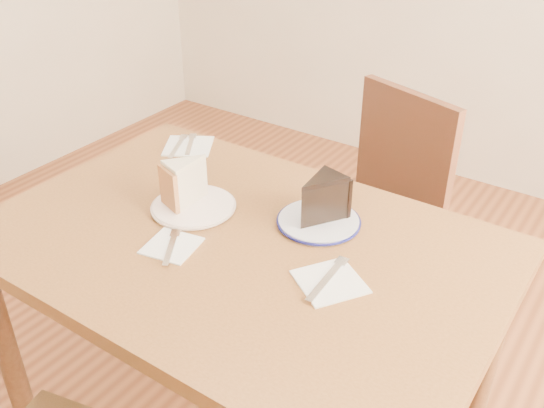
{
  "coord_description": "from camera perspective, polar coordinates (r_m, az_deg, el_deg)",
  "views": [
    {
      "loc": [
        0.72,
        -0.92,
        1.55
      ],
      "look_at": [
        0.02,
        0.11,
        0.8
      ],
      "focal_mm": 40.0,
      "sensor_mm": 36.0,
      "label": 1
    }
  ],
  "objects": [
    {
      "name": "napkin_navy",
      "position": [
        1.29,
        5.46,
        -7.29
      ],
      "size": [
        0.18,
        0.18,
        0.0
      ],
      "primitive_type": "cube",
      "rotation": [
        0.0,
        0.0,
        -0.58
      ],
      "color": "white",
      "rests_on": "table"
    },
    {
      "name": "fork_spare",
      "position": [
        1.86,
        -7.7,
        5.59
      ],
      "size": [
        0.09,
        0.12,
        0.0
      ],
      "primitive_type": "cube",
      "rotation": [
        0.0,
        0.0,
        0.59
      ],
      "color": "silver",
      "rests_on": "napkin_spare"
    },
    {
      "name": "carrot_cake",
      "position": [
        1.53,
        -7.82,
        2.01
      ],
      "size": [
        0.1,
        0.12,
        0.1
      ],
      "primitive_type": null,
      "rotation": [
        0.0,
        0.0,
        -0.33
      ],
      "color": "beige",
      "rests_on": "plate_cream"
    },
    {
      "name": "fork_cream",
      "position": [
        1.4,
        -9.5,
        -4.06
      ],
      "size": [
        0.09,
        0.13,
        0.0
      ],
      "primitive_type": "cube",
      "rotation": [
        0.0,
        0.0,
        0.56
      ],
      "color": "silver",
      "rests_on": "napkin_cream"
    },
    {
      "name": "table",
      "position": [
        1.47,
        -3.02,
        -6.51
      ],
      "size": [
        1.2,
        0.8,
        0.75
      ],
      "color": "#4C2C14",
      "rests_on": "ground"
    },
    {
      "name": "plate_cream",
      "position": [
        1.54,
        -7.4,
        -0.22
      ],
      "size": [
        0.2,
        0.2,
        0.01
      ],
      "primitive_type": "cylinder",
      "color": "white",
      "rests_on": "table"
    },
    {
      "name": "plate_navy",
      "position": [
        1.47,
        4.41,
        -1.63
      ],
      "size": [
        0.2,
        0.2,
        0.01
      ],
      "primitive_type": "cylinder",
      "color": "silver",
      "rests_on": "table"
    },
    {
      "name": "napkin_cream",
      "position": [
        1.41,
        -9.42,
        -3.89
      ],
      "size": [
        0.13,
        0.13,
        0.0
      ],
      "primitive_type": "cube",
      "rotation": [
        0.0,
        0.0,
        0.18
      ],
      "color": "white",
      "rests_on": "table"
    },
    {
      "name": "napkin_spare",
      "position": [
        1.86,
        -7.87,
        5.43
      ],
      "size": [
        0.19,
        0.19,
        0.0
      ],
      "primitive_type": "cube",
      "rotation": [
        0.0,
        0.0,
        0.54
      ],
      "color": "white",
      "rests_on": "table"
    },
    {
      "name": "chair_far",
      "position": [
        1.98,
        9.07,
        -1.26
      ],
      "size": [
        0.56,
        0.56,
        0.89
      ],
      "rotation": [
        0.0,
        0.0,
        2.82
      ],
      "color": "#33190F",
      "rests_on": "ground"
    },
    {
      "name": "knife_navy",
      "position": [
        1.29,
        5.2,
        -7.03
      ],
      "size": [
        0.03,
        0.17,
        0.0
      ],
      "primitive_type": "cube",
      "rotation": [
        0.0,
        0.0,
        0.06
      ],
      "color": "silver",
      "rests_on": "napkin_navy"
    },
    {
      "name": "knife_spare",
      "position": [
        1.85,
        -8.87,
        5.39
      ],
      "size": [
        0.08,
        0.15,
        0.0
      ],
      "primitive_type": "cube",
      "rotation": [
        0.0,
        0.0,
        0.45
      ],
      "color": "silver",
      "rests_on": "napkin_spare"
    },
    {
      "name": "chocolate_cake",
      "position": [
        1.44,
        4.43,
        0.18
      ],
      "size": [
        0.11,
        0.13,
        0.1
      ],
      "primitive_type": null,
      "rotation": [
        0.0,
        0.0,
        2.9
      ],
      "color": "black",
      "rests_on": "plate_navy"
    }
  ]
}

